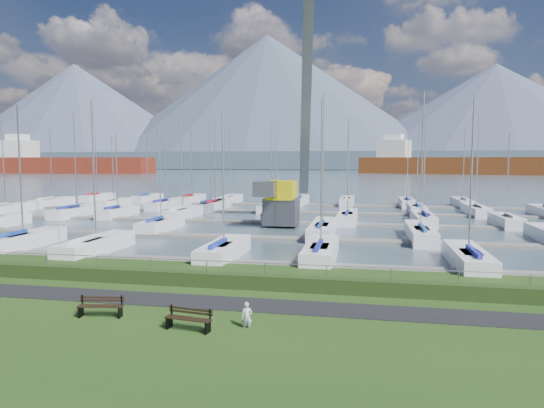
% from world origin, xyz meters
% --- Properties ---
extents(path, '(160.00, 2.00, 0.04)m').
position_xyz_m(path, '(0.00, -3.00, 0.01)').
color(path, black).
rests_on(path, grass).
extents(water, '(800.00, 540.00, 0.20)m').
position_xyz_m(water, '(0.00, 260.00, -0.40)').
color(water, '#425460').
extents(hedge, '(80.00, 0.70, 0.70)m').
position_xyz_m(hedge, '(0.00, -0.40, 0.35)').
color(hedge, '#233513').
rests_on(hedge, grass).
extents(fence, '(80.00, 0.04, 0.04)m').
position_xyz_m(fence, '(0.00, 0.00, 1.20)').
color(fence, gray).
rests_on(fence, grass).
extents(foothill, '(900.00, 80.00, 12.00)m').
position_xyz_m(foothill, '(0.00, 330.00, 6.00)').
color(foothill, '#435362').
rests_on(foothill, water).
extents(mountains, '(1190.00, 360.00, 115.00)m').
position_xyz_m(mountains, '(7.35, 404.62, 46.68)').
color(mountains, '#3B4657').
rests_on(mountains, water).
extents(docks, '(90.00, 41.60, 0.25)m').
position_xyz_m(docks, '(0.00, 26.00, -0.22)').
color(docks, slate).
rests_on(docks, water).
extents(bench_left, '(1.84, 0.69, 0.85)m').
position_xyz_m(bench_left, '(-3.50, -5.67, 0.42)').
color(bench_left, black).
rests_on(bench_left, grass).
extents(bench_right, '(1.84, 0.69, 0.85)m').
position_xyz_m(bench_right, '(0.49, -6.45, 0.42)').
color(bench_right, black).
rests_on(bench_right, grass).
extents(person, '(0.46, 0.35, 1.12)m').
position_xyz_m(person, '(2.51, -5.78, 0.56)').
color(person, silver).
rests_on(person, grass).
extents(crane, '(5.43, 13.22, 22.35)m').
position_xyz_m(crane, '(-0.90, 25.06, 5.33)').
color(crane, '#505256').
rests_on(crane, water).
extents(cargo_ship_west, '(81.03, 21.21, 21.50)m').
position_xyz_m(cargo_ship_west, '(-140.15, 192.17, 3.75)').
color(cargo_ship_west, maroon).
rests_on(cargo_ship_west, water).
extents(cargo_ship_mid, '(102.31, 46.19, 21.50)m').
position_xyz_m(cargo_ship_mid, '(49.73, 216.34, 3.52)').
color(cargo_ship_mid, brown).
rests_on(cargo_ship_mid, water).
extents(sailboat_fleet, '(75.84, 49.53, 12.99)m').
position_xyz_m(sailboat_fleet, '(-1.99, 29.20, 5.30)').
color(sailboat_fleet, maroon).
rests_on(sailboat_fleet, water).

